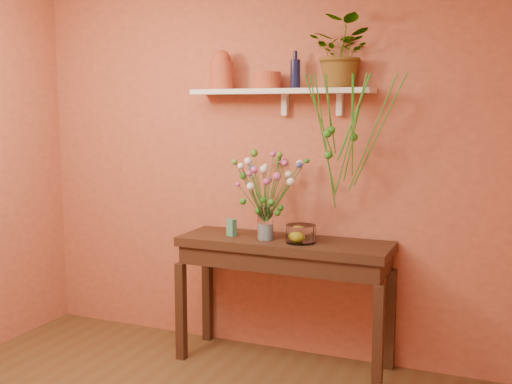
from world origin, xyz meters
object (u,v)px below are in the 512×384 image
at_px(bouquet, 268,178).
at_px(glass_bowl, 301,234).
at_px(spider_plant, 343,53).
at_px(sideboard, 284,258).
at_px(blue_bottle, 295,73).
at_px(terracotta_jug, 222,71).
at_px(glass_vase, 265,225).

height_order(bouquet, glass_bowl, bouquet).
bearing_deg(spider_plant, bouquet, -155.89).
xyz_separation_m(sideboard, spider_plant, (0.35, 0.16, 1.40)).
distance_m(sideboard, blue_bottle, 1.28).
bearing_deg(bouquet, sideboard, 25.17).
distance_m(sideboard, bouquet, 0.57).
distance_m(terracotta_jug, spider_plant, 0.88).
height_order(blue_bottle, spider_plant, spider_plant).
xyz_separation_m(terracotta_jug, glass_vase, (0.40, -0.15, -1.07)).
relative_size(sideboard, bouquet, 2.54).
distance_m(glass_vase, bouquet, 0.33).
bearing_deg(bouquet, blue_bottle, 56.80).
relative_size(glass_vase, glass_bowl, 1.14).
xyz_separation_m(glass_vase, glass_bowl, (0.26, -0.00, -0.04)).
bearing_deg(glass_bowl, glass_vase, 179.11).
bearing_deg(sideboard, bouquet, -154.83).
height_order(spider_plant, glass_vase, spider_plant).
relative_size(glass_vase, bouquet, 0.39).
bearing_deg(glass_vase, terracotta_jug, 159.11).
bearing_deg(blue_bottle, sideboard, -98.08).
height_order(terracotta_jug, glass_vase, terracotta_jug).
xyz_separation_m(terracotta_jug, blue_bottle, (0.54, 0.04, -0.03)).
bearing_deg(spider_plant, terracotta_jug, -176.69).
xyz_separation_m(terracotta_jug, glass_bowl, (0.66, -0.16, -1.11)).
xyz_separation_m(blue_bottle, bouquet, (-0.13, -0.19, -0.71)).
bearing_deg(terracotta_jug, glass_vase, -20.89).
xyz_separation_m(spider_plant, glass_bowl, (-0.22, -0.21, -1.21)).
distance_m(spider_plant, bouquet, 0.98).
xyz_separation_m(sideboard, glass_vase, (-0.12, -0.05, 0.23)).
distance_m(blue_bottle, glass_bowl, 1.11).
distance_m(sideboard, glass_bowl, 0.24).
height_order(sideboard, glass_vase, glass_vase).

